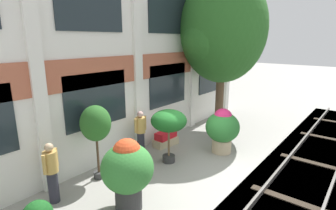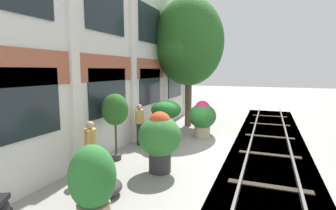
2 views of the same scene
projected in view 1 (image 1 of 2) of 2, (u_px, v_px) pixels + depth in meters
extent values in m
plane|color=gray|center=(193.00, 168.00, 8.56)|extent=(80.00, 80.00, 0.00)
cube|color=silver|center=(131.00, 42.00, 9.26)|extent=(14.18, 0.50, 7.98)
cube|color=#AD5B42|center=(137.00, 68.00, 9.32)|extent=(14.18, 0.06, 0.90)
cube|color=silver|center=(33.00, 43.00, 6.40)|extent=(0.36, 0.16, 7.98)
cube|color=silver|center=(137.00, 42.00, 9.07)|extent=(0.36, 0.16, 7.98)
cube|color=silver|center=(194.00, 41.00, 11.75)|extent=(0.36, 0.16, 7.98)
cube|color=silver|center=(229.00, 41.00, 14.42)|extent=(0.36, 0.16, 7.98)
cube|color=#1E282D|center=(97.00, 100.00, 8.18)|extent=(2.27, 0.04, 1.70)
cube|color=#1E282D|center=(168.00, 85.00, 10.85)|extent=(2.27, 0.04, 1.70)
cube|color=#1E282D|center=(211.00, 76.00, 13.53)|extent=(2.27, 0.04, 1.70)
cube|color=#1E282D|center=(91.00, 1.00, 7.47)|extent=(2.27, 0.04, 1.70)
cube|color=#1E282D|center=(168.00, 11.00, 10.14)|extent=(2.27, 0.04, 1.70)
cube|color=#1E282D|center=(214.00, 17.00, 12.82)|extent=(2.27, 0.04, 1.70)
cube|color=#423F3A|center=(290.00, 207.00, 6.77)|extent=(22.18, 2.80, 0.28)
cube|color=#605B56|center=(263.00, 190.00, 7.16)|extent=(22.18, 0.07, 0.15)
cube|color=#382D23|center=(291.00, 200.00, 6.80)|extent=(0.24, 2.10, 0.03)
cube|color=#382D23|center=(313.00, 163.00, 8.87)|extent=(0.24, 2.10, 0.03)
cube|color=#382D23|center=(328.00, 138.00, 11.07)|extent=(0.24, 2.10, 0.03)
cylinder|color=brown|center=(220.00, 95.00, 11.86)|extent=(0.36, 0.36, 3.25)
ellipsoid|color=#286023|center=(223.00, 29.00, 11.16)|extent=(3.70, 3.70, 4.61)
sphere|color=#286023|center=(207.00, 40.00, 10.69)|extent=(2.04, 2.04, 2.04)
sphere|color=#286023|center=(236.00, 40.00, 11.85)|extent=(2.04, 2.04, 2.04)
cylinder|color=#333333|center=(129.00, 198.00, 6.46)|extent=(0.66, 0.66, 0.58)
ellipsoid|color=#388438|center=(127.00, 168.00, 6.26)|extent=(1.27, 1.27, 1.20)
sphere|color=#E04C23|center=(127.00, 153.00, 6.17)|extent=(0.70, 0.70, 0.70)
cylinder|color=#333333|center=(169.00, 158.00, 8.97)|extent=(0.43, 0.43, 0.23)
cylinder|color=brown|center=(169.00, 140.00, 8.81)|extent=(0.07, 0.07, 1.10)
ellipsoid|color=#19561E|center=(169.00, 121.00, 8.64)|extent=(1.20, 1.20, 0.72)
cube|color=tan|center=(166.00, 142.00, 10.34)|extent=(1.06, 0.61, 0.30)
cube|color=red|center=(166.00, 135.00, 10.27)|extent=(0.91, 0.42, 0.28)
cylinder|color=#333333|center=(99.00, 175.00, 7.94)|extent=(0.33, 0.33, 0.19)
cylinder|color=#4C3826|center=(98.00, 151.00, 7.76)|extent=(0.07, 0.07, 1.33)
ellipsoid|color=#286023|center=(96.00, 123.00, 7.54)|extent=(0.89, 0.89, 1.06)
cylinder|color=tan|center=(222.00, 146.00, 9.72)|extent=(0.71, 0.71, 0.50)
ellipsoid|color=#2D7A33|center=(223.00, 127.00, 9.54)|extent=(1.23, 1.23, 1.10)
sphere|color=#DB2866|center=(223.00, 118.00, 9.45)|extent=(0.68, 0.68, 0.68)
cylinder|color=#282833|center=(53.00, 187.00, 6.69)|extent=(0.26, 0.26, 0.84)
cylinder|color=tan|center=(50.00, 162.00, 6.52)|extent=(0.34, 0.34, 0.55)
sphere|color=tan|center=(49.00, 147.00, 6.42)|extent=(0.22, 0.22, 0.22)
cylinder|color=tan|center=(44.00, 165.00, 6.30)|extent=(0.09, 0.09, 0.50)
cylinder|color=tan|center=(56.00, 157.00, 6.72)|extent=(0.09, 0.09, 0.50)
cylinder|color=#282833|center=(141.00, 144.00, 9.31)|extent=(0.26, 0.26, 0.90)
cylinder|color=tan|center=(140.00, 125.00, 9.13)|extent=(0.34, 0.34, 0.55)
sphere|color=tan|center=(140.00, 114.00, 9.04)|extent=(0.22, 0.22, 0.22)
cylinder|color=tan|center=(136.00, 126.00, 8.97)|extent=(0.09, 0.09, 0.50)
cylinder|color=tan|center=(145.00, 123.00, 9.29)|extent=(0.09, 0.09, 0.50)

